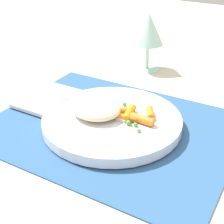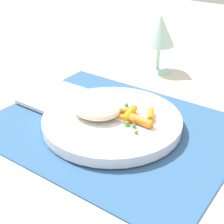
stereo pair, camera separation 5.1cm
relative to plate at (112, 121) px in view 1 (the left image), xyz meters
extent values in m
plane|color=beige|center=(0.00, 0.00, -0.02)|extent=(2.40, 2.40, 0.00)
cube|color=#2D5684|center=(0.00, 0.00, -0.01)|extent=(0.45, 0.36, 0.01)
cylinder|color=white|center=(0.00, 0.00, 0.00)|extent=(0.26, 0.26, 0.02)
ellipsoid|color=beige|center=(-0.03, -0.01, 0.02)|extent=(0.10, 0.08, 0.03)
cylinder|color=orange|center=(0.01, 0.02, 0.02)|extent=(0.05, 0.04, 0.01)
cylinder|color=orange|center=(0.06, 0.04, 0.02)|extent=(0.03, 0.04, 0.01)
cylinder|color=orange|center=(0.03, 0.02, 0.02)|extent=(0.02, 0.05, 0.01)
cylinder|color=orange|center=(0.02, 0.00, 0.02)|extent=(0.05, 0.02, 0.01)
cylinder|color=orange|center=(0.06, 0.01, 0.02)|extent=(0.05, 0.02, 0.02)
sphere|color=green|center=(0.03, 0.00, 0.01)|extent=(0.01, 0.01, 0.01)
sphere|color=#488D45|center=(0.05, -0.01, 0.01)|extent=(0.01, 0.01, 0.01)
sphere|color=#509836|center=(0.04, -0.01, 0.01)|extent=(0.01, 0.01, 0.01)
sphere|color=#4A9143|center=(0.02, 0.00, 0.01)|extent=(0.01, 0.01, 0.01)
sphere|color=#5BA73A|center=(0.07, -0.02, 0.01)|extent=(0.01, 0.01, 0.01)
sphere|color=green|center=(0.01, 0.03, 0.01)|extent=(0.01, 0.01, 0.01)
sphere|color=#539B34|center=(-0.01, 0.01, 0.01)|extent=(0.01, 0.01, 0.01)
sphere|color=green|center=(0.02, 0.02, 0.01)|extent=(0.01, 0.01, 0.01)
sphere|color=green|center=(0.06, 0.01, 0.01)|extent=(0.01, 0.01, 0.01)
sphere|color=green|center=(0.00, 0.05, 0.01)|extent=(0.01, 0.01, 0.01)
cube|color=silver|center=(0.01, 0.00, 0.01)|extent=(0.05, 0.02, 0.01)
cube|color=silver|center=(-0.08, 0.01, 0.01)|extent=(0.14, 0.02, 0.01)
cylinder|color=#B2E0CC|center=(-0.07, 0.31, -0.01)|extent=(0.07, 0.07, 0.00)
cylinder|color=#B2E0CC|center=(-0.07, 0.31, 0.02)|extent=(0.01, 0.01, 0.06)
cone|color=#B2E0CC|center=(-0.07, 0.31, 0.09)|extent=(0.08, 0.08, 0.08)
cube|color=white|center=(-0.17, 0.02, -0.01)|extent=(0.10, 0.13, 0.01)
camera|label=1|loc=(0.28, -0.48, 0.33)|focal=54.51mm
camera|label=2|loc=(0.32, -0.45, 0.33)|focal=54.51mm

